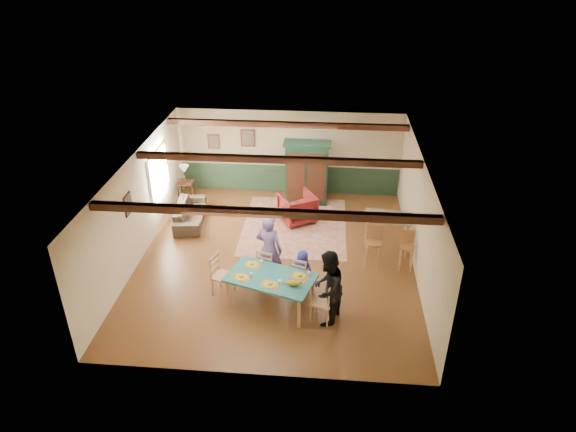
# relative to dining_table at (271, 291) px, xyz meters

# --- Properties ---
(floor) EXTENTS (8.00, 8.00, 0.00)m
(floor) POSITION_rel_dining_table_xyz_m (-0.09, 1.92, -0.40)
(floor) COLOR brown
(floor) RESTS_ON ground
(wall_back) EXTENTS (7.00, 0.02, 2.70)m
(wall_back) POSITION_rel_dining_table_xyz_m (-0.09, 5.92, 0.95)
(wall_back) COLOR beige
(wall_back) RESTS_ON floor
(wall_left) EXTENTS (0.02, 8.00, 2.70)m
(wall_left) POSITION_rel_dining_table_xyz_m (-3.59, 1.92, 0.95)
(wall_left) COLOR beige
(wall_left) RESTS_ON floor
(wall_right) EXTENTS (0.02, 8.00, 2.70)m
(wall_right) POSITION_rel_dining_table_xyz_m (3.41, 1.92, 0.95)
(wall_right) COLOR beige
(wall_right) RESTS_ON floor
(ceiling) EXTENTS (7.00, 8.00, 0.02)m
(ceiling) POSITION_rel_dining_table_xyz_m (-0.09, 1.92, 2.30)
(ceiling) COLOR silver
(ceiling) RESTS_ON wall_back
(wainscot_back) EXTENTS (6.95, 0.03, 0.90)m
(wainscot_back) POSITION_rel_dining_table_xyz_m (-0.09, 5.90, 0.05)
(wainscot_back) COLOR #203B27
(wainscot_back) RESTS_ON floor
(ceiling_beam_front) EXTENTS (6.95, 0.16, 0.16)m
(ceiling_beam_front) POSITION_rel_dining_table_xyz_m (-0.09, -0.38, 2.21)
(ceiling_beam_front) COLOR black
(ceiling_beam_front) RESTS_ON ceiling
(ceiling_beam_mid) EXTENTS (6.95, 0.16, 0.16)m
(ceiling_beam_mid) POSITION_rel_dining_table_xyz_m (-0.09, 2.32, 2.21)
(ceiling_beam_mid) COLOR black
(ceiling_beam_mid) RESTS_ON ceiling
(ceiling_beam_back) EXTENTS (6.95, 0.16, 0.16)m
(ceiling_beam_back) POSITION_rel_dining_table_xyz_m (-0.09, 4.92, 2.21)
(ceiling_beam_back) COLOR black
(ceiling_beam_back) RESTS_ON ceiling
(window_left) EXTENTS (0.06, 1.60, 1.30)m
(window_left) POSITION_rel_dining_table_xyz_m (-3.56, 3.62, 1.15)
(window_left) COLOR white
(window_left) RESTS_ON wall_left
(picture_left_wall) EXTENTS (0.04, 0.42, 0.52)m
(picture_left_wall) POSITION_rel_dining_table_xyz_m (-3.56, 1.32, 1.35)
(picture_left_wall) COLOR #796E58
(picture_left_wall) RESTS_ON wall_left
(picture_back_a) EXTENTS (0.45, 0.04, 0.55)m
(picture_back_a) POSITION_rel_dining_table_xyz_m (-1.39, 5.89, 1.40)
(picture_back_a) COLOR #796E58
(picture_back_a) RESTS_ON wall_back
(picture_back_b) EXTENTS (0.38, 0.04, 0.48)m
(picture_back_b) POSITION_rel_dining_table_xyz_m (-2.49, 5.89, 1.25)
(picture_back_b) COLOR #796E58
(picture_back_b) RESTS_ON wall_back
(dining_table) EXTENTS (2.13, 1.59, 0.79)m
(dining_table) POSITION_rel_dining_table_xyz_m (0.00, 0.00, 0.00)
(dining_table) COLOR #216A65
(dining_table) RESTS_ON floor
(dining_chair_far_left) EXTENTS (0.56, 0.58, 1.00)m
(dining_chair_far_left) POSITION_rel_dining_table_xyz_m (-0.17, 0.85, 0.11)
(dining_chair_far_left) COLOR tan
(dining_chair_far_left) RESTS_ON floor
(dining_chair_far_right) EXTENTS (0.56, 0.58, 1.00)m
(dining_chair_far_right) POSITION_rel_dining_table_xyz_m (0.63, 0.59, 0.11)
(dining_chair_far_right) COLOR tan
(dining_chair_far_right) RESTS_ON floor
(dining_chair_end_left) EXTENTS (0.58, 0.56, 1.00)m
(dining_chair_end_left) POSITION_rel_dining_table_xyz_m (-1.15, 0.37, 0.11)
(dining_chair_end_left) COLOR tan
(dining_chair_end_left) RESTS_ON floor
(dining_chair_end_right) EXTENTS (0.58, 0.56, 1.00)m
(dining_chair_end_right) POSITION_rel_dining_table_xyz_m (1.15, -0.37, 0.11)
(dining_chair_end_right) COLOR tan
(dining_chair_end_right) RESTS_ON floor
(person_man) EXTENTS (0.76, 0.62, 1.82)m
(person_man) POSITION_rel_dining_table_xyz_m (-0.14, 0.93, 0.51)
(person_man) COLOR #735796
(person_man) RESTS_ON floor
(person_woman) EXTENTS (0.89, 1.01, 1.74)m
(person_woman) POSITION_rel_dining_table_xyz_m (1.25, -0.40, 0.47)
(person_woman) COLOR black
(person_woman) RESTS_ON floor
(person_child) EXTENTS (0.60, 0.48, 1.06)m
(person_child) POSITION_rel_dining_table_xyz_m (0.66, 0.67, 0.13)
(person_child) COLOR #26319B
(person_child) RESTS_ON floor
(cat) EXTENTS (0.41, 0.26, 0.19)m
(cat) POSITION_rel_dining_table_xyz_m (0.52, -0.28, 0.49)
(cat) COLOR orange
(cat) RESTS_ON dining_table
(place_setting_near_left) EXTENTS (0.50, 0.43, 0.11)m
(place_setting_near_left) POSITION_rel_dining_table_xyz_m (-0.63, -0.07, 0.45)
(place_setting_near_left) COLOR gold
(place_setting_near_left) RESTS_ON dining_table
(place_setting_near_center) EXTENTS (0.50, 0.43, 0.11)m
(place_setting_near_center) POSITION_rel_dining_table_xyz_m (0.02, -0.28, 0.45)
(place_setting_near_center) COLOR gold
(place_setting_near_center) RESTS_ON dining_table
(place_setting_far_left) EXTENTS (0.50, 0.43, 0.11)m
(place_setting_far_left) POSITION_rel_dining_table_xyz_m (-0.47, 0.43, 0.45)
(place_setting_far_left) COLOR gold
(place_setting_far_left) RESTS_ON dining_table
(place_setting_far_right) EXTENTS (0.50, 0.43, 0.11)m
(place_setting_far_right) POSITION_rel_dining_table_xyz_m (0.63, 0.07, 0.45)
(place_setting_far_right) COLOR gold
(place_setting_far_right) RESTS_ON dining_table
(area_rug) EXTENTS (2.96, 3.51, 0.01)m
(area_rug) POSITION_rel_dining_table_xyz_m (0.26, 3.65, -0.39)
(area_rug) COLOR beige
(area_rug) RESTS_ON floor
(armoire) EXTENTS (1.42, 0.59, 1.99)m
(armoire) POSITION_rel_dining_table_xyz_m (0.51, 5.19, 0.60)
(armoire) COLOR black
(armoire) RESTS_ON floor
(armchair) EXTENTS (1.27, 1.28, 0.86)m
(armchair) POSITION_rel_dining_table_xyz_m (0.31, 3.96, 0.04)
(armchair) COLOR #511013
(armchair) RESTS_ON floor
(sofa) EXTENTS (0.98, 2.00, 0.56)m
(sofa) POSITION_rel_dining_table_xyz_m (-2.79, 3.66, -0.11)
(sofa) COLOR #362B22
(sofa) RESTS_ON floor
(end_table) EXTENTS (0.50, 0.50, 0.60)m
(end_table) POSITION_rel_dining_table_xyz_m (-3.28, 5.08, -0.10)
(end_table) COLOR black
(end_table) RESTS_ON floor
(table_lamp) EXTENTS (0.33, 0.33, 0.55)m
(table_lamp) POSITION_rel_dining_table_xyz_m (-3.28, 5.08, 0.48)
(table_lamp) COLOR tan
(table_lamp) RESTS_ON end_table
(counter_table) EXTENTS (1.30, 0.86, 1.02)m
(counter_table) POSITION_rel_dining_table_xyz_m (2.75, 2.60, 0.11)
(counter_table) COLOR tan
(counter_table) RESTS_ON floor
(bar_stool_left) EXTENTS (0.45, 0.48, 1.13)m
(bar_stool_left) POSITION_rel_dining_table_xyz_m (2.35, 1.77, 0.17)
(bar_stool_left) COLOR #A87041
(bar_stool_left) RESTS_ON floor
(bar_stool_right) EXTENTS (0.39, 0.42, 1.02)m
(bar_stool_right) POSITION_rel_dining_table_xyz_m (3.18, 1.76, 0.12)
(bar_stool_right) COLOR #A87041
(bar_stool_right) RESTS_ON floor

